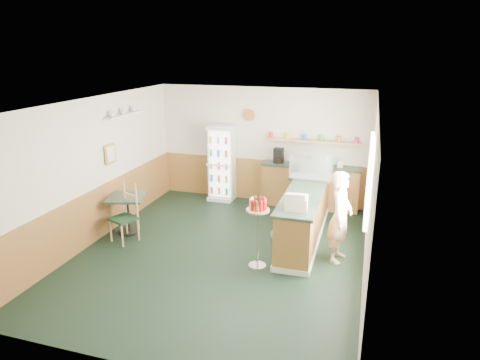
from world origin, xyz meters
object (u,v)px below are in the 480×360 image
at_px(drinks_fridge, 222,163).
at_px(shopkeeper, 340,217).
at_px(display_case, 311,168).
at_px(cafe_table, 127,207).
at_px(condiment_stand, 258,221).
at_px(cash_register, 297,203).
at_px(cafe_chair, 126,210).

bearing_deg(drinks_fridge, shopkeeper, -38.71).
height_order(display_case, shopkeeper, shopkeeper).
xyz_separation_m(drinks_fridge, cafe_table, (-1.14, -2.44, -0.36)).
bearing_deg(cafe_table, condiment_stand, -11.55).
xyz_separation_m(cash_register, shopkeeper, (0.70, 0.35, -0.31)).
relative_size(drinks_fridge, display_case, 2.15).
xyz_separation_m(drinks_fridge, display_case, (2.26, -1.02, 0.34)).
bearing_deg(drinks_fridge, cafe_chair, -110.40).
distance_m(drinks_fridge, cafe_chair, 2.90).
relative_size(cash_register, cafe_table, 0.43).
xyz_separation_m(drinks_fridge, shopkeeper, (2.96, -2.38, -0.10)).
bearing_deg(cafe_table, display_case, 22.60).
distance_m(condiment_stand, cafe_chair, 2.71).
bearing_deg(cash_register, cafe_table, 170.11).
bearing_deg(drinks_fridge, display_case, -24.25).
relative_size(shopkeeper, condiment_stand, 1.33).
bearing_deg(condiment_stand, cafe_chair, 173.34).
xyz_separation_m(shopkeeper, condiment_stand, (-1.28, -0.64, 0.03)).
relative_size(drinks_fridge, condiment_stand, 1.50).
bearing_deg(display_case, drinks_fridge, 155.75).
distance_m(shopkeeper, cafe_table, 4.11).
bearing_deg(drinks_fridge, cash_register, -50.27).
bearing_deg(cafe_chair, display_case, 50.09).
xyz_separation_m(cash_register, cafe_table, (-3.40, 0.29, -0.57)).
distance_m(shopkeeper, condiment_stand, 1.43).
bearing_deg(cash_register, shopkeeper, 21.46).
distance_m(drinks_fridge, condiment_stand, 3.45).
relative_size(drinks_fridge, shopkeeper, 1.13).
height_order(drinks_fridge, cafe_table, drinks_fridge).
height_order(drinks_fridge, condiment_stand, drinks_fridge).
distance_m(display_case, condiment_stand, 2.12).
bearing_deg(cafe_chair, shopkeeper, 27.55).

